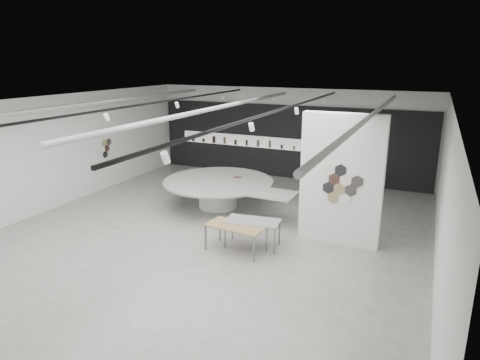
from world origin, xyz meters
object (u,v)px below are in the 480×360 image
at_px(partition_column, 341,180).
at_px(sample_table_stone, 253,223).
at_px(kitchen_counter, 353,177).
at_px(display_island, 220,190).
at_px(sample_table_wood, 236,227).

bearing_deg(partition_column, sample_table_stone, -149.14).
bearing_deg(sample_table_stone, partition_column, 30.86).
relative_size(partition_column, kitchen_counter, 2.34).
bearing_deg(display_island, sample_table_stone, -45.82).
xyz_separation_m(partition_column, display_island, (-4.32, 1.26, -1.18)).
bearing_deg(sample_table_stone, kitchen_counter, 77.55).
bearing_deg(partition_column, kitchen_counter, 95.85).
bearing_deg(partition_column, display_island, 163.72).
relative_size(partition_column, sample_table_stone, 2.36).
relative_size(display_island, kitchen_counter, 3.17).
xyz_separation_m(sample_table_wood, kitchen_counter, (1.78, 7.25, -0.24)).
relative_size(sample_table_wood, kitchen_counter, 1.06).
bearing_deg(sample_table_wood, partition_column, 36.03).
xyz_separation_m(partition_column, sample_table_stone, (-2.06, -1.23, -1.12)).
relative_size(display_island, sample_table_stone, 3.19).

